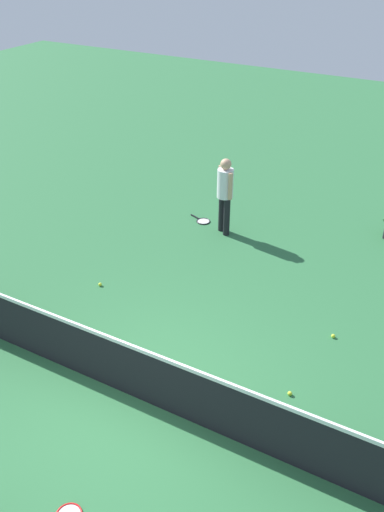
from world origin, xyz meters
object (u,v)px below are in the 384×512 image
tennis_ball_near_player (290,393)px  tennis_ball_by_net (100,284)px  tennis_ball_midcourt (333,336)px  tennis_ball_baseline (327,443)px  tennis_racket_near_player (202,221)px  player_near_side (225,190)px

tennis_ball_near_player → tennis_ball_by_net: 4.17m
tennis_ball_midcourt → tennis_ball_baseline: bearing=104.8°
tennis_racket_near_player → tennis_ball_by_net: size_ratio=9.18×
player_near_side → tennis_ball_by_net: bearing=69.8°
player_near_side → tennis_ball_baseline: 5.89m
tennis_racket_near_player → tennis_ball_baseline: bearing=132.9°
player_near_side → tennis_ball_baseline: player_near_side is taller
player_near_side → tennis_ball_by_net: (1.10, 2.98, -0.98)m
tennis_racket_near_player → tennis_ball_midcourt: tennis_ball_midcourt is taller
tennis_ball_near_player → tennis_ball_baseline: same height
tennis_racket_near_player → tennis_ball_near_player: size_ratio=9.18×
tennis_racket_near_player → tennis_ball_near_player: (-3.62, 4.10, 0.02)m
player_near_side → tennis_racket_near_player: 1.21m
tennis_ball_by_net → tennis_ball_midcourt: (-4.24, -0.66, 0.00)m
tennis_racket_near_player → tennis_ball_midcourt: 4.56m
tennis_racket_near_player → tennis_ball_midcourt: bearing=146.1°
player_near_side → tennis_ball_near_player: (-2.98, 3.88, -0.98)m
tennis_racket_near_player → tennis_ball_baseline: size_ratio=9.18×
tennis_racket_near_player → tennis_ball_by_net: bearing=82.0°
player_near_side → tennis_ball_near_player: player_near_side is taller
tennis_ball_midcourt → tennis_ball_near_player: bearing=83.9°
tennis_ball_by_net → tennis_ball_baseline: (-4.81, 1.49, 0.00)m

